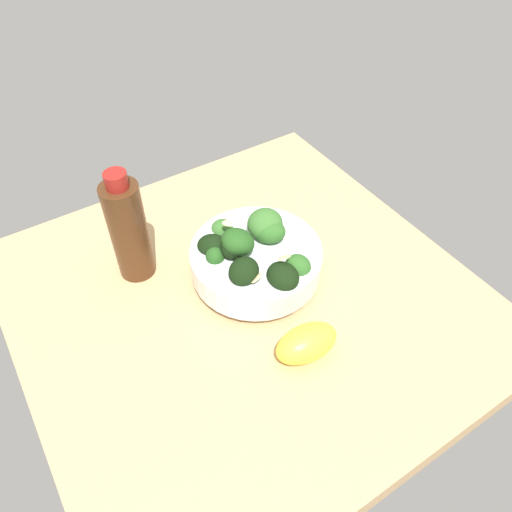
% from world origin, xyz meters
% --- Properties ---
extents(ground_plane, '(0.58, 0.58, 0.04)m').
position_xyz_m(ground_plane, '(0.00, 0.00, -0.02)').
color(ground_plane, tan).
extents(bowl_of_broccoli, '(0.18, 0.18, 0.10)m').
position_xyz_m(bowl_of_broccoli, '(0.02, -0.03, 0.04)').
color(bowl_of_broccoli, white).
rests_on(bowl_of_broccoli, ground_plane).
extents(lemon_wedge, '(0.05, 0.08, 0.04)m').
position_xyz_m(lemon_wedge, '(-0.12, -0.01, 0.02)').
color(lemon_wedge, yellow).
rests_on(lemon_wedge, ground_plane).
extents(bottle_tall, '(0.05, 0.05, 0.17)m').
position_xyz_m(bottle_tall, '(0.12, 0.10, 0.08)').
color(bottle_tall, '#472814').
rests_on(bottle_tall, ground_plane).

